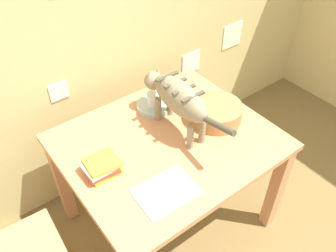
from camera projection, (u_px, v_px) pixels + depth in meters
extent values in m
cube|color=#D5C47D|center=(80.00, 11.00, 1.90)|extent=(4.76, 0.10, 2.50)
cube|color=white|center=(232.00, 36.00, 2.74)|extent=(0.20, 0.01, 0.20)
cube|color=white|center=(59.00, 91.00, 2.03)|extent=(0.11, 0.01, 0.11)
cube|color=white|center=(191.00, 63.00, 2.61)|extent=(0.17, 0.01, 0.17)
cube|color=tan|center=(168.00, 142.00, 1.90)|extent=(1.11, 0.94, 0.03)
cube|color=tan|center=(168.00, 149.00, 1.94)|extent=(1.03, 0.86, 0.07)
cube|color=tan|center=(276.00, 188.00, 2.13)|extent=(0.07, 0.07, 0.70)
cube|color=tan|center=(62.00, 181.00, 2.17)|extent=(0.07, 0.07, 0.70)
cube|color=tan|center=(188.00, 117.00, 2.63)|extent=(0.07, 0.07, 0.70)
ellipsoid|color=gray|center=(180.00, 98.00, 1.81)|extent=(0.15, 0.42, 0.18)
cube|color=#4D4634|center=(193.00, 97.00, 1.70)|extent=(0.14, 0.02, 0.01)
cube|color=#4D4634|center=(184.00, 90.00, 1.74)|extent=(0.14, 0.02, 0.01)
cube|color=#4D4634|center=(175.00, 83.00, 1.79)|extent=(0.14, 0.02, 0.01)
cube|color=#4D4634|center=(167.00, 77.00, 1.83)|extent=(0.14, 0.02, 0.01)
cylinder|color=gray|center=(158.00, 109.00, 1.98)|extent=(0.04, 0.04, 0.15)
cylinder|color=gray|center=(170.00, 104.00, 2.01)|extent=(0.04, 0.04, 0.15)
cylinder|color=gray|center=(190.00, 137.00, 1.80)|extent=(0.04, 0.04, 0.15)
cylinder|color=gray|center=(202.00, 131.00, 1.84)|extent=(0.04, 0.04, 0.15)
sphere|color=gray|center=(154.00, 81.00, 1.97)|extent=(0.11, 0.11, 0.11)
cone|color=gray|center=(149.00, 75.00, 1.93)|extent=(0.04, 0.04, 0.04)
cone|color=gray|center=(158.00, 72.00, 1.95)|extent=(0.04, 0.04, 0.04)
cylinder|color=#4D4634|center=(219.00, 126.00, 1.62)|extent=(0.04, 0.20, 0.08)
cylinder|color=#AEBBAF|center=(154.00, 106.00, 2.09)|extent=(0.21, 0.21, 0.03)
cylinder|color=white|center=(154.00, 99.00, 2.06)|extent=(0.09, 0.09, 0.08)
torus|color=white|center=(162.00, 95.00, 2.08)|extent=(0.05, 0.01, 0.05)
cube|color=silver|center=(166.00, 191.00, 1.63)|extent=(0.29, 0.22, 0.01)
cube|color=gold|center=(103.00, 170.00, 1.72)|extent=(0.16, 0.14, 0.02)
cube|color=#E3422C|center=(101.00, 168.00, 1.70)|extent=(0.17, 0.15, 0.02)
cube|color=silver|center=(100.00, 165.00, 1.69)|extent=(0.16, 0.14, 0.02)
cube|color=gold|center=(102.00, 162.00, 1.68)|extent=(0.16, 0.15, 0.02)
cylinder|color=#B47E48|center=(216.00, 112.00, 1.99)|extent=(0.30, 0.30, 0.10)
cylinder|color=#513920|center=(216.00, 112.00, 1.99)|extent=(0.24, 0.24, 0.09)
cube|color=tan|center=(54.00, 238.00, 2.03)|extent=(0.04, 0.04, 0.42)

